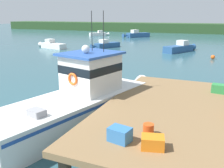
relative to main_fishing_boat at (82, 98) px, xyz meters
The scene contains 14 objects.
ground_plane 1.07m from the main_fishing_boat, 158.47° to the right, with size 200.00×200.00×0.00m, color #2D5660.
dock 4.45m from the main_fishing_boat, ahead, with size 6.00×9.00×1.20m.
main_fishing_boat is the anchor object (origin of this frame).
crate_single_far 4.58m from the main_fishing_boat, 46.98° to the right, with size 0.60×0.44×0.40m, color #3370B2.
crate_stack_mid_dock 5.28m from the main_fishing_boat, 39.69° to the right, with size 0.60×0.44×0.34m, color orange.
crate_stack_near_edge 6.21m from the main_fishing_boat, 25.20° to the left, with size 0.60×0.44×0.39m, color #2D8442.
bait_bucket 4.61m from the main_fishing_boat, 35.24° to the right, with size 0.32×0.32×0.34m, color #E04C19.
moored_boat_outer_mooring 47.93m from the main_fishing_boat, 114.90° to the left, with size 3.96×3.84×1.17m.
moored_boat_far_left 43.97m from the main_fishing_boat, 104.39° to the left, with size 4.91×5.64×1.59m.
moored_boat_mid_harbor 24.06m from the main_fishing_boat, 87.88° to the left, with size 3.62×5.55×1.44m.
moored_boat_near_channel 26.41m from the main_fishing_boat, 128.88° to the left, with size 5.13×2.26×1.28m.
moored_boat_far_right 25.85m from the main_fishing_boat, 111.99° to the left, with size 3.04×4.76×1.23m.
mooring_buoy_channel_marker 20.33m from the main_fishing_boat, 75.86° to the left, with size 0.44×0.44×0.44m, color #EA5B19.
far_shoreline 61.86m from the main_fishing_boat, 90.32° to the left, with size 120.00×8.00×2.40m, color #284723.
Camera 1 is at (5.74, -9.15, 4.62)m, focal length 40.29 mm.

